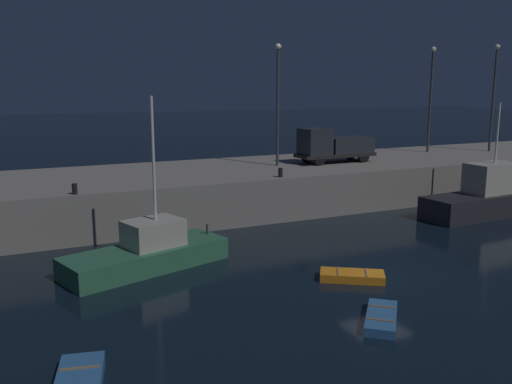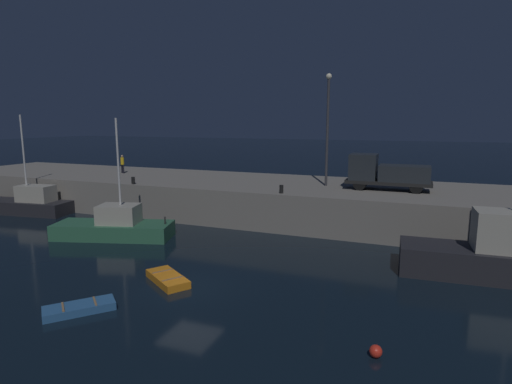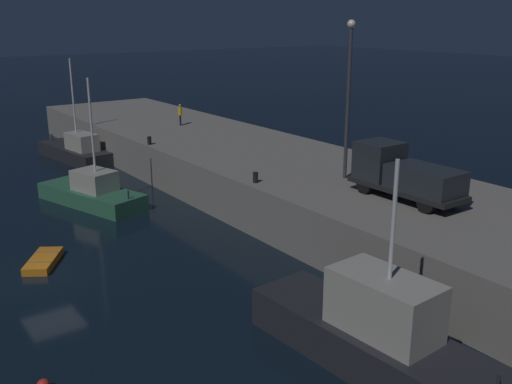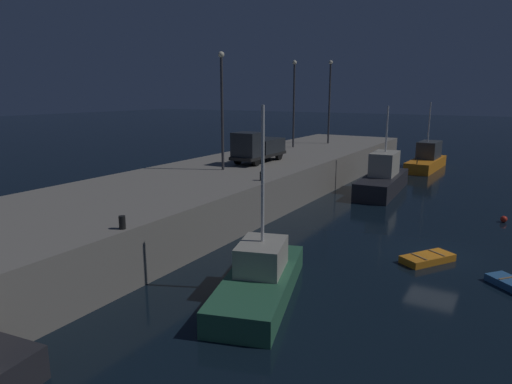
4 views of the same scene
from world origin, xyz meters
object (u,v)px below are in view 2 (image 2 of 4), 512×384
fishing_trawler_red (506,256)px  lamp_post_west (328,122)px  fishing_boat_blue (115,226)px  rowboat_white_mid (79,308)px  mooring_buoy_near (376,351)px  utility_truck (385,173)px  bollard_central (281,189)px  bollard_west (133,181)px  dockworker (122,163)px  dinghy_orange_near (168,279)px  fishing_boat_white (25,204)px

fishing_trawler_red → lamp_post_west: (-10.92, 9.02, 6.48)m
fishing_boat_blue → lamp_post_west: size_ratio=0.96×
rowboat_white_mid → mooring_buoy_near: mooring_buoy_near is taller
rowboat_white_mid → utility_truck: (10.24, 19.15, 3.86)m
utility_truck → bollard_central: (-6.54, -4.18, -0.97)m
bollard_west → bollard_central: (12.32, 0.31, 0.00)m
fishing_boat_blue → rowboat_white_mid: bearing=-56.9°
rowboat_white_mid → bollard_central: (3.71, 14.98, 2.89)m
rowboat_white_mid → dockworker: 24.83m
fishing_trawler_red → bollard_central: 13.91m
rowboat_white_mid → dockworker: size_ratio=1.58×
fishing_trawler_red → dinghy_orange_near: bearing=-156.9°
fishing_boat_white → rowboat_white_mid: 22.23m
bollard_west → dockworker: bearing=135.2°
fishing_trawler_red → lamp_post_west: lamp_post_west is taller
fishing_trawler_red → lamp_post_west: size_ratio=1.15×
rowboat_white_mid → utility_truck: utility_truck is taller
fishing_boat_white → utility_truck: fishing_boat_white is taller
lamp_post_west → bollard_central: lamp_post_west is taller
fishing_boat_white → utility_truck: 29.44m
fishing_boat_white → mooring_buoy_near: (29.91, -11.55, -0.62)m
utility_truck → fishing_boat_white: bearing=-167.1°
mooring_buoy_near → dockworker: dockworker is taller
utility_truck → bollard_west: bearing=-166.6°
rowboat_white_mid → lamp_post_west: (5.84, 19.55, 7.51)m
bollard_central → rowboat_white_mid: bearing=-103.9°
fishing_trawler_red → bollard_central: fishing_trawler_red is taller
bollard_central → dinghy_orange_near: bearing=-101.1°
rowboat_white_mid → mooring_buoy_near: 11.67m
dinghy_orange_near → rowboat_white_mid: (-1.56, -4.04, -0.02)m
dockworker → fishing_boat_white: bearing=-119.1°
dinghy_orange_near → mooring_buoy_near: size_ratio=6.91×
rowboat_white_mid → lamp_post_west: size_ratio=0.33×
rowboat_white_mid → bollard_west: bollard_west is taller
dinghy_orange_near → utility_truck: (8.68, 15.11, 3.84)m
dinghy_orange_near → fishing_boat_white: bearing=156.6°
utility_truck → bollard_central: utility_truck is taller
fishing_boat_white → rowboat_white_mid: size_ratio=3.18×
mooring_buoy_near → lamp_post_west: size_ratio=0.05×
fishing_boat_white → dinghy_orange_near: fishing_boat_white is taller
lamp_post_west → utility_truck: (4.41, -0.39, -3.65)m
fishing_boat_blue → lamp_post_west: 17.13m
dinghy_orange_near → bollard_west: bollard_west is taller
rowboat_white_mid → utility_truck: bearing=61.9°
utility_truck → dinghy_orange_near: bearing=-119.9°
dinghy_orange_near → dockworker: dockworker is taller
lamp_post_west → utility_truck: size_ratio=1.41×
lamp_post_west → bollard_west: lamp_post_west is taller
fishing_boat_white → bollard_central: size_ratio=15.28×
fishing_boat_blue → mooring_buoy_near: fishing_boat_blue is taller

